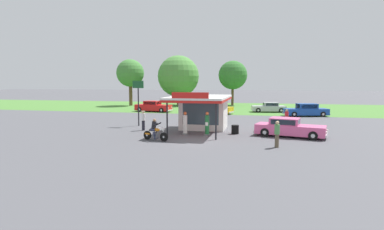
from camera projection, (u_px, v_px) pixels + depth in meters
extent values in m
plane|color=#4C4C51|center=(194.00, 140.00, 22.48)|extent=(300.00, 300.00, 0.00)
cube|color=#477A33|center=(232.00, 108.00, 51.59)|extent=(120.00, 24.00, 0.01)
cube|color=silver|center=(204.00, 113.00, 27.77)|extent=(3.91, 3.32, 2.86)
cube|color=#384C56|center=(200.00, 114.00, 26.17)|extent=(3.13, 0.05, 1.83)
cube|color=silver|center=(200.00, 97.00, 25.80)|extent=(4.61, 7.55, 0.16)
cube|color=red|center=(200.00, 99.00, 25.82)|extent=(4.61, 7.55, 0.18)
cube|color=red|center=(190.00, 95.00, 22.14)|extent=(2.74, 0.08, 0.44)
cylinder|color=black|center=(216.00, 120.00, 22.28)|extent=(0.12, 0.12, 2.86)
cylinder|color=black|center=(167.00, 119.00, 23.09)|extent=(0.12, 0.12, 2.86)
cube|color=slate|center=(185.00, 134.00, 24.75)|extent=(0.44, 0.44, 0.10)
cylinder|color=silver|center=(185.00, 124.00, 24.67)|extent=(0.34, 0.34, 1.46)
cube|color=white|center=(185.00, 124.00, 24.48)|extent=(0.22, 0.02, 0.28)
sphere|color=orange|center=(185.00, 113.00, 24.57)|extent=(0.26, 0.26, 0.26)
cube|color=slate|center=(207.00, 135.00, 24.36)|extent=(0.44, 0.44, 0.10)
cylinder|color=#1E6B33|center=(207.00, 125.00, 24.27)|extent=(0.34, 0.34, 1.49)
cube|color=white|center=(207.00, 124.00, 24.09)|extent=(0.22, 0.02, 0.28)
sphere|color=orange|center=(207.00, 114.00, 24.18)|extent=(0.26, 0.26, 0.26)
cylinder|color=black|center=(164.00, 137.00, 21.77)|extent=(0.64, 0.29, 0.64)
cylinder|color=silver|center=(164.00, 137.00, 21.77)|extent=(0.19, 0.16, 0.16)
cylinder|color=black|center=(147.00, 135.00, 22.52)|extent=(0.64, 0.29, 0.64)
cylinder|color=silver|center=(147.00, 135.00, 22.52)|extent=(0.19, 0.16, 0.16)
ellipsoid|color=orange|center=(157.00, 130.00, 22.05)|extent=(0.61, 0.40, 0.24)
cube|color=#59595E|center=(156.00, 135.00, 22.11)|extent=(0.49, 0.36, 0.36)
cube|color=black|center=(153.00, 130.00, 22.23)|extent=(0.54, 0.39, 0.10)
cylinder|color=silver|center=(163.00, 133.00, 21.79)|extent=(0.37, 0.18, 0.71)
cylinder|color=silver|center=(161.00, 127.00, 21.81)|extent=(0.25, 0.68, 0.04)
sphere|color=silver|center=(163.00, 130.00, 21.77)|extent=(0.16, 0.16, 0.16)
cube|color=orange|center=(148.00, 134.00, 22.49)|extent=(0.47, 0.31, 0.12)
cylinder|color=silver|center=(153.00, 136.00, 22.45)|extent=(0.69, 0.29, 0.18)
cube|color=#2D3351|center=(153.00, 129.00, 22.19)|extent=(0.48, 0.45, 0.14)
cylinder|color=#2D3351|center=(157.00, 135.00, 22.27)|extent=(0.19, 0.26, 0.56)
cylinder|color=#2D3351|center=(154.00, 136.00, 21.99)|extent=(0.19, 0.26, 0.56)
cylinder|color=black|center=(154.00, 125.00, 22.13)|extent=(0.49, 0.43, 0.60)
sphere|color=#9E704C|center=(154.00, 120.00, 22.07)|extent=(0.22, 0.22, 0.22)
cylinder|color=black|center=(158.00, 124.00, 22.18)|extent=(0.54, 0.25, 0.31)
cylinder|color=black|center=(155.00, 125.00, 21.83)|extent=(0.54, 0.25, 0.31)
cube|color=#E55993|center=(290.00, 130.00, 23.71)|extent=(5.42, 3.04, 0.74)
cube|color=#E55993|center=(285.00, 121.00, 23.83)|extent=(2.47, 2.12, 0.52)
cube|color=#283847|center=(299.00, 122.00, 23.37)|extent=(0.38, 1.44, 0.41)
cube|color=#283847|center=(287.00, 120.00, 24.56)|extent=(1.77, 0.46, 0.39)
cube|color=#283847|center=(283.00, 122.00, 23.10)|extent=(1.77, 0.46, 0.39)
cube|color=silver|center=(326.00, 135.00, 22.60)|extent=(0.54, 1.77, 0.18)
cube|color=silver|center=(257.00, 130.00, 24.88)|extent=(0.54, 1.77, 0.18)
sphere|color=white|center=(327.00, 130.00, 23.10)|extent=(0.18, 0.18, 0.18)
sphere|color=white|center=(326.00, 133.00, 22.02)|extent=(0.18, 0.18, 0.18)
cylinder|color=black|center=(315.00, 132.00, 23.75)|extent=(0.69, 0.35, 0.66)
cylinder|color=silver|center=(315.00, 132.00, 23.75)|extent=(0.34, 0.28, 0.30)
cylinder|color=black|center=(313.00, 136.00, 22.18)|extent=(0.69, 0.35, 0.66)
cylinder|color=silver|center=(313.00, 136.00, 22.18)|extent=(0.34, 0.28, 0.30)
cylinder|color=black|center=(270.00, 129.00, 25.29)|extent=(0.69, 0.35, 0.66)
cylinder|color=silver|center=(270.00, 129.00, 25.29)|extent=(0.34, 0.28, 0.30)
cylinder|color=black|center=(265.00, 132.00, 23.71)|extent=(0.69, 0.35, 0.66)
cylinder|color=silver|center=(265.00, 132.00, 23.71)|extent=(0.34, 0.28, 0.30)
cube|color=gold|center=(215.00, 109.00, 41.54)|extent=(5.09, 3.12, 0.76)
cube|color=gold|center=(217.00, 105.00, 41.29)|extent=(2.40, 2.15, 0.57)
cube|color=#283847|center=(211.00, 104.00, 41.77)|extent=(0.44, 1.42, 0.46)
cube|color=#283847|center=(215.00, 105.00, 40.58)|extent=(1.66, 0.50, 0.44)
cube|color=#283847|center=(220.00, 104.00, 42.00)|extent=(1.66, 0.50, 0.44)
cube|color=silver|center=(199.00, 111.00, 42.71)|extent=(0.61, 1.75, 0.18)
cube|color=silver|center=(231.00, 112.00, 40.42)|extent=(0.61, 1.75, 0.18)
sphere|color=white|center=(197.00, 109.00, 42.16)|extent=(0.18, 0.18, 0.18)
sphere|color=white|center=(201.00, 108.00, 43.21)|extent=(0.18, 0.18, 0.18)
cylinder|color=black|center=(201.00, 111.00, 41.56)|extent=(0.69, 0.37, 0.66)
cylinder|color=silver|center=(201.00, 111.00, 41.56)|extent=(0.35, 0.29, 0.30)
cylinder|color=black|center=(207.00, 110.00, 43.10)|extent=(0.69, 0.37, 0.66)
cylinder|color=silver|center=(207.00, 110.00, 43.10)|extent=(0.35, 0.29, 0.30)
cylinder|color=black|center=(223.00, 112.00, 40.02)|extent=(0.69, 0.37, 0.66)
cylinder|color=silver|center=(223.00, 112.00, 40.02)|extent=(0.35, 0.29, 0.30)
cylinder|color=black|center=(228.00, 111.00, 41.56)|extent=(0.69, 0.37, 0.66)
cylinder|color=silver|center=(228.00, 111.00, 41.56)|extent=(0.35, 0.29, 0.30)
cube|color=#19479E|center=(306.00, 112.00, 38.20)|extent=(5.51, 3.07, 0.78)
cube|color=#19479E|center=(307.00, 106.00, 38.13)|extent=(2.62, 2.15, 0.62)
cube|color=#283847|center=(298.00, 106.00, 38.10)|extent=(0.39, 1.42, 0.49)
cube|color=#283847|center=(310.00, 107.00, 37.33)|extent=(1.89, 0.50, 0.47)
cube|color=#283847|center=(304.00, 106.00, 38.93)|extent=(1.89, 0.50, 0.47)
cube|color=silver|center=(285.00, 114.00, 38.17)|extent=(0.55, 1.75, 0.18)
cube|color=silver|center=(327.00, 114.00, 38.29)|extent=(0.55, 1.75, 0.18)
sphere|color=white|center=(286.00, 112.00, 37.54)|extent=(0.18, 0.18, 0.18)
sphere|color=white|center=(283.00, 111.00, 38.73)|extent=(0.18, 0.18, 0.18)
cylinder|color=black|center=(294.00, 114.00, 37.32)|extent=(0.69, 0.35, 0.66)
cylinder|color=silver|center=(294.00, 114.00, 37.32)|extent=(0.34, 0.29, 0.30)
cylinder|color=black|center=(289.00, 113.00, 39.05)|extent=(0.69, 0.35, 0.66)
cylinder|color=silver|center=(289.00, 113.00, 39.05)|extent=(0.34, 0.29, 0.30)
cylinder|color=black|center=(323.00, 114.00, 37.40)|extent=(0.69, 0.35, 0.66)
cylinder|color=silver|center=(323.00, 114.00, 37.40)|extent=(0.34, 0.29, 0.30)
cylinder|color=black|center=(317.00, 113.00, 39.13)|extent=(0.69, 0.35, 0.66)
cylinder|color=silver|center=(317.00, 113.00, 39.13)|extent=(0.34, 0.29, 0.30)
cube|color=red|center=(153.00, 107.00, 44.30)|extent=(5.43, 2.61, 0.83)
cube|color=red|center=(152.00, 103.00, 44.28)|extent=(2.36, 1.92, 0.53)
cube|color=#283847|center=(159.00, 103.00, 43.90)|extent=(0.26, 1.42, 0.43)
cube|color=#283847|center=(155.00, 102.00, 45.02)|extent=(1.80, 0.31, 0.41)
cube|color=#283847|center=(150.00, 103.00, 43.55)|extent=(1.80, 0.31, 0.41)
cube|color=silver|center=(170.00, 110.00, 43.36)|extent=(0.39, 1.74, 0.18)
cube|color=silver|center=(138.00, 109.00, 45.29)|extent=(0.39, 1.74, 0.18)
sphere|color=white|center=(172.00, 107.00, 43.87)|extent=(0.18, 0.18, 0.18)
sphere|color=white|center=(168.00, 108.00, 42.78)|extent=(0.18, 0.18, 0.18)
cylinder|color=black|center=(167.00, 109.00, 44.47)|extent=(0.68, 0.30, 0.66)
cylinder|color=silver|center=(167.00, 109.00, 44.47)|extent=(0.33, 0.26, 0.30)
cylinder|color=black|center=(162.00, 110.00, 42.88)|extent=(0.68, 0.30, 0.66)
cylinder|color=silver|center=(162.00, 110.00, 42.88)|extent=(0.33, 0.26, 0.30)
cylinder|color=black|center=(146.00, 108.00, 45.76)|extent=(0.68, 0.30, 0.66)
cylinder|color=silver|center=(146.00, 108.00, 45.76)|extent=(0.33, 0.26, 0.30)
cylinder|color=black|center=(140.00, 109.00, 44.18)|extent=(0.68, 0.30, 0.66)
cylinder|color=silver|center=(140.00, 109.00, 44.18)|extent=(0.33, 0.26, 0.30)
cube|color=#B7B7BC|center=(269.00, 108.00, 43.55)|extent=(4.86, 2.55, 0.71)
cube|color=#B7B7BC|center=(271.00, 104.00, 43.46)|extent=(2.19, 1.92, 0.50)
cube|color=#283847|center=(264.00, 104.00, 43.53)|extent=(0.26, 1.44, 0.40)
cube|color=#283847|center=(272.00, 105.00, 42.67)|extent=(1.65, 0.29, 0.38)
cube|color=#283847|center=(270.00, 104.00, 44.26)|extent=(1.65, 0.29, 0.38)
cube|color=silver|center=(252.00, 110.00, 43.72)|extent=(0.39, 1.76, 0.18)
cube|color=silver|center=(285.00, 110.00, 43.42)|extent=(0.39, 1.76, 0.18)
sphere|color=white|center=(252.00, 108.00, 43.11)|extent=(0.18, 0.18, 0.18)
sphere|color=white|center=(251.00, 108.00, 44.29)|extent=(0.18, 0.18, 0.18)
cylinder|color=black|center=(258.00, 110.00, 42.81)|extent=(0.68, 0.30, 0.66)
cylinder|color=silver|center=(258.00, 110.00, 42.81)|extent=(0.33, 0.26, 0.30)
cylinder|color=black|center=(256.00, 109.00, 44.53)|extent=(0.68, 0.30, 0.66)
cylinder|color=silver|center=(256.00, 109.00, 44.53)|extent=(0.33, 0.26, 0.30)
cylinder|color=black|center=(281.00, 110.00, 42.60)|extent=(0.68, 0.30, 0.66)
cylinder|color=silver|center=(281.00, 110.00, 42.60)|extent=(0.33, 0.26, 0.30)
cylinder|color=black|center=(278.00, 109.00, 44.33)|extent=(0.68, 0.30, 0.66)
cylinder|color=silver|center=(278.00, 109.00, 44.33)|extent=(0.33, 0.26, 0.30)
cylinder|color=black|center=(143.00, 125.00, 26.83)|extent=(0.26, 0.26, 0.87)
cylinder|color=white|center=(143.00, 117.00, 26.75)|extent=(0.34, 0.34, 0.61)
sphere|color=tan|center=(143.00, 112.00, 26.71)|extent=(0.24, 0.24, 0.24)
cylinder|color=beige|center=(143.00, 111.00, 26.70)|extent=(0.38, 0.38, 0.02)
cylinder|color=#2D3351|center=(286.00, 123.00, 28.62)|extent=(0.26, 0.26, 0.86)
cylinder|color=#B21E23|center=(287.00, 115.00, 28.54)|extent=(0.34, 0.34, 0.61)
sphere|color=tan|center=(287.00, 110.00, 28.50)|extent=(0.23, 0.23, 0.23)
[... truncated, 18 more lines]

